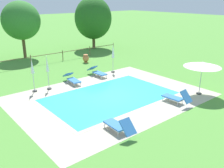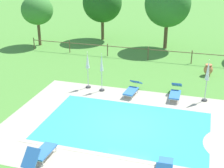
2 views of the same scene
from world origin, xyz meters
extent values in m
plane|color=#518E38|center=(0.00, 0.00, 0.00)|extent=(160.00, 160.00, 0.00)
cube|color=#B2A893|center=(0.00, 0.00, 0.00)|extent=(12.21, 9.11, 0.01)
cube|color=#38C6D1|center=(0.00, 0.00, 0.01)|extent=(8.24, 5.14, 0.01)
cube|color=#C0B59F|center=(0.00, 2.69, 0.01)|extent=(8.72, 0.24, 0.01)
cube|color=#C0B59F|center=(0.00, -2.69, 0.01)|extent=(8.72, 0.24, 0.01)
cube|color=#C0B59F|center=(4.24, 0.00, 0.01)|extent=(0.24, 5.14, 0.01)
cube|color=#C0B59F|center=(-4.24, 0.00, 0.01)|extent=(0.24, 5.14, 0.01)
cube|color=#3370BC|center=(-0.57, 3.59, 0.32)|extent=(0.73, 1.35, 0.07)
cube|color=#3370BC|center=(-0.47, 4.61, 0.51)|extent=(0.67, 0.83, 0.45)
cube|color=silver|center=(-0.57, 3.59, 0.26)|extent=(0.69, 1.32, 0.04)
cylinder|color=silver|center=(-0.37, 3.02, 0.14)|extent=(0.04, 0.04, 0.28)
cylinder|color=silver|center=(-0.88, 3.07, 0.14)|extent=(0.04, 0.04, 0.28)
cylinder|color=silver|center=(-0.26, 4.11, 0.14)|extent=(0.04, 0.04, 0.28)
cylinder|color=silver|center=(-0.77, 4.17, 0.14)|extent=(0.04, 0.04, 0.28)
cube|color=#3370BC|center=(-2.60, -3.59, 0.32)|extent=(0.66, 1.33, 0.07)
cube|color=#3370BC|center=(-2.65, -4.54, 0.61)|extent=(0.63, 0.68, 0.63)
cube|color=silver|center=(-2.60, -3.59, 0.26)|extent=(0.63, 1.30, 0.04)
cylinder|color=silver|center=(-2.83, -3.02, 0.14)|extent=(0.04, 0.04, 0.28)
cylinder|color=silver|center=(-2.32, -3.05, 0.14)|extent=(0.04, 0.04, 0.28)
cylinder|color=silver|center=(-2.88, -4.13, 0.14)|extent=(0.04, 0.04, 0.28)
cylinder|color=silver|center=(-2.38, -4.15, 0.14)|extent=(0.04, 0.04, 0.28)
cube|color=#3370BC|center=(2.03, 3.83, 0.32)|extent=(0.62, 1.31, 0.07)
cube|color=#3370BC|center=(2.02, 4.85, 0.53)|extent=(0.61, 0.77, 0.49)
cube|color=silver|center=(2.03, 3.83, 0.26)|extent=(0.59, 1.28, 0.04)
cylinder|color=silver|center=(2.29, 3.29, 0.14)|extent=(0.04, 0.04, 0.28)
cylinder|color=silver|center=(1.78, 3.28, 0.14)|extent=(0.04, 0.04, 0.28)
cylinder|color=silver|center=(2.28, 4.39, 0.14)|extent=(0.04, 0.04, 0.28)
cylinder|color=silver|center=(1.77, 4.38, 0.14)|extent=(0.04, 0.04, 0.28)
cube|color=#3370BC|center=(2.43, -3.20, 0.32)|extent=(0.66, 1.33, 0.07)
cube|color=#3370BC|center=(2.48, -4.13, 0.63)|extent=(0.63, 0.63, 0.68)
cube|color=silver|center=(2.43, -3.20, 0.26)|extent=(0.63, 1.30, 0.04)
cylinder|color=silver|center=(2.15, -2.66, 0.14)|extent=(0.04, 0.04, 0.28)
cylinder|color=silver|center=(2.66, -2.64, 0.14)|extent=(0.04, 0.04, 0.28)
cylinder|color=silver|center=(2.21, -3.77, 0.14)|extent=(0.04, 0.04, 0.28)
cylinder|color=silver|center=(2.72, -3.74, 0.14)|extent=(0.04, 0.04, 0.28)
cylinder|color=#383838|center=(4.91, -3.53, 0.04)|extent=(0.36, 0.36, 0.08)
cylinder|color=#B2B5B7|center=(4.91, -3.53, 1.11)|extent=(0.04, 0.04, 2.21)
cone|color=white|center=(4.91, -3.53, 2.08)|extent=(2.40, 2.40, 0.31)
sphere|color=white|center=(4.91, -3.53, 2.24)|extent=(0.06, 0.06, 0.06)
cylinder|color=#383838|center=(-3.48, 4.04, 0.04)|extent=(0.32, 0.32, 0.08)
cylinder|color=#B2B5B7|center=(-3.48, 4.04, 0.67)|extent=(0.04, 0.04, 1.33)
cone|color=white|center=(-3.48, 4.04, 1.84)|extent=(0.25, 0.25, 1.01)
sphere|color=white|center=(-3.48, 4.04, 2.36)|extent=(0.05, 0.05, 0.05)
cylinder|color=#383838|center=(-2.49, 3.83, 0.04)|extent=(0.32, 0.32, 0.08)
cylinder|color=#B2B5B7|center=(-2.49, 3.83, 0.66)|extent=(0.04, 0.04, 1.32)
cone|color=white|center=(-2.49, 3.83, 1.85)|extent=(0.21, 0.21, 1.07)
sphere|color=white|center=(-2.49, 3.83, 2.41)|extent=(0.05, 0.05, 0.05)
cylinder|color=#383838|center=(3.72, 4.15, 0.04)|extent=(0.32, 0.32, 0.08)
cylinder|color=#B2B5B7|center=(3.72, 4.15, 0.66)|extent=(0.04, 0.04, 1.31)
cone|color=white|center=(3.72, 4.15, 1.90)|extent=(0.25, 0.25, 1.18)
sphere|color=white|center=(3.72, 4.15, 2.51)|extent=(0.05, 0.05, 0.05)
cylinder|color=#C67547|center=(3.81, 8.50, 0.04)|extent=(0.34, 0.34, 0.08)
ellipsoid|color=#C67547|center=(3.81, 8.50, 0.43)|extent=(0.62, 0.62, 0.70)
cylinder|color=#C67547|center=(3.81, 8.50, 0.78)|extent=(0.46, 0.46, 0.06)
cylinder|color=brown|center=(-0.90, 10.82, 0.53)|extent=(0.08, 0.08, 1.05)
cylinder|color=brown|center=(2.51, 10.82, 0.53)|extent=(0.08, 0.08, 1.05)
cylinder|color=brown|center=(5.92, 10.82, 0.53)|extent=(0.08, 0.08, 1.05)
cylinder|color=brown|center=(9.32, 10.82, 0.53)|extent=(0.08, 0.08, 1.05)
cube|color=brown|center=(-0.90, 10.82, 0.85)|extent=(20.44, 0.05, 0.05)
cylinder|color=brown|center=(8.76, 14.01, 0.91)|extent=(0.36, 0.36, 1.82)
ellipsoid|color=#235B1E|center=(8.76, 14.01, 3.74)|extent=(4.57, 4.57, 5.12)
cylinder|color=brown|center=(-0.05, 14.51, 1.22)|extent=(0.32, 0.32, 2.44)
ellipsoid|color=#33752D|center=(-0.05, 14.51, 3.92)|extent=(3.94, 3.94, 3.96)
camera|label=1|loc=(-9.61, -11.79, 6.23)|focal=39.71mm
camera|label=2|loc=(3.42, -13.74, 8.12)|focal=51.74mm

